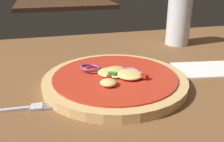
# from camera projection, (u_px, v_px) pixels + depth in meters

# --- Properties ---
(dining_table) EXTENTS (1.20, 0.81, 0.03)m
(dining_table) POSITION_uv_depth(u_px,v_px,m) (122.00, 90.00, 0.50)
(dining_table) COLOR brown
(dining_table) RESTS_ON ground
(pizza) EXTENTS (0.27, 0.27, 0.03)m
(pizza) POSITION_uv_depth(u_px,v_px,m) (115.00, 79.00, 0.48)
(pizza) COLOR tan
(pizza) RESTS_ON dining_table
(fork) EXTENTS (0.18, 0.02, 0.00)m
(fork) POSITION_uv_depth(u_px,v_px,m) (14.00, 110.00, 0.40)
(fork) COLOR silver
(fork) RESTS_ON dining_table
(beer_glass) EXTENTS (0.07, 0.07, 0.14)m
(beer_glass) POSITION_uv_depth(u_px,v_px,m) (178.00, 23.00, 0.73)
(beer_glass) COLOR silver
(beer_glass) RESTS_ON dining_table
(napkin) EXTENTS (0.16, 0.11, 0.00)m
(napkin) POSITION_uv_depth(u_px,v_px,m) (210.00, 69.00, 0.56)
(napkin) COLOR white
(napkin) RESTS_ON dining_table
(background_table) EXTENTS (0.62, 0.53, 0.03)m
(background_table) POSITION_uv_depth(u_px,v_px,m) (64.00, 3.00, 1.71)
(background_table) COLOR #4C301C
(background_table) RESTS_ON ground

